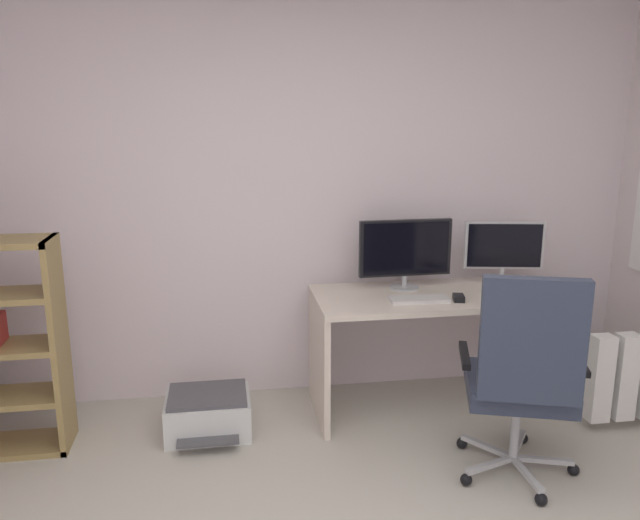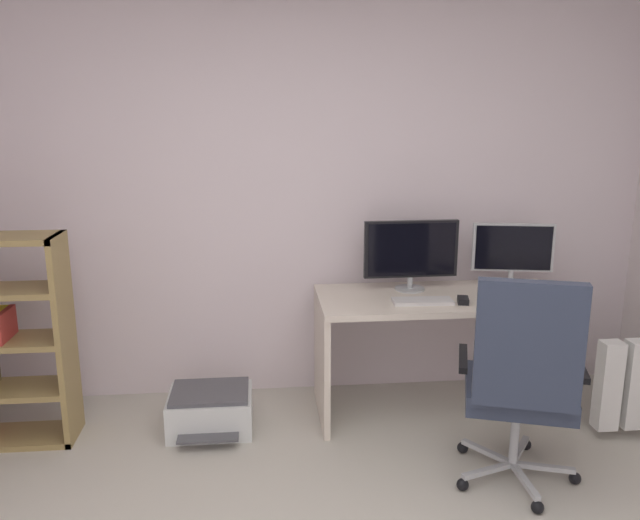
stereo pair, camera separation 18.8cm
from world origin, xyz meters
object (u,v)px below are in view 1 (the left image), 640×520
object	(u,v)px
monitor_main	(405,250)
keyboard	(419,299)
office_chair	(523,373)
printer	(208,413)
desk	(435,324)
monitor_secondary	(504,248)
computer_mouse	(459,298)

from	to	relation	value
monitor_main	keyboard	xyz separation A→B (m)	(0.01, -0.27, -0.23)
office_chair	printer	size ratio (longest dim) A/B	2.30
desk	monitor_secondary	xyz separation A→B (m)	(0.48, 0.14, 0.43)
keyboard	computer_mouse	world-z (taller)	computer_mouse
monitor_main	computer_mouse	distance (m)	0.44
monitor_main	printer	world-z (taller)	monitor_main
printer	monitor_main	bearing A→B (deg)	11.44
keyboard	computer_mouse	size ratio (longest dim) A/B	3.40
office_chair	printer	distance (m)	1.75
desk	keyboard	size ratio (longest dim) A/B	4.31
desk	printer	bearing A→B (deg)	-175.62
keyboard	desk	bearing A→B (deg)	43.65
monitor_main	office_chair	distance (m)	1.11
desk	office_chair	xyz separation A→B (m)	(0.14, -0.85, 0.04)
keyboard	office_chair	world-z (taller)	office_chair
monitor_secondary	computer_mouse	size ratio (longest dim) A/B	4.87
monitor_secondary	keyboard	bearing A→B (deg)	-156.46
monitor_secondary	office_chair	distance (m)	1.12
monitor_main	keyboard	world-z (taller)	monitor_main
monitor_secondary	office_chair	world-z (taller)	monitor_secondary
monitor_main	computer_mouse	bearing A→B (deg)	-51.80
monitor_secondary	computer_mouse	bearing A→B (deg)	-143.09
monitor_secondary	keyboard	world-z (taller)	monitor_secondary
desk	monitor_main	distance (m)	0.49
printer	monitor_secondary	bearing A→B (deg)	7.57
computer_mouse	printer	bearing A→B (deg)	-168.43
keyboard	printer	world-z (taller)	keyboard
monitor_main	keyboard	distance (m)	0.36
monitor_main	monitor_secondary	distance (m)	0.63
computer_mouse	office_chair	xyz separation A→B (m)	(0.07, -0.69, -0.17)
computer_mouse	monitor_main	bearing A→B (deg)	141.92
monitor_main	office_chair	world-z (taller)	monitor_main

